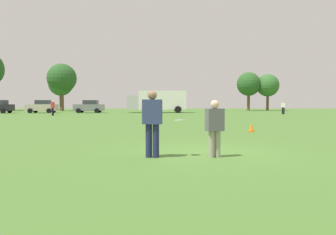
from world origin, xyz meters
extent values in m
plane|color=#47702D|center=(0.00, 0.00, 0.00)|extent=(152.20, 152.20, 0.00)
cylinder|color=#1E234C|center=(-1.51, -0.88, 0.44)|extent=(0.17, 0.17, 0.88)
cylinder|color=#1E234C|center=(-1.33, -0.91, 0.44)|extent=(0.17, 0.17, 0.88)
cube|color=navy|center=(-1.42, -0.90, 1.20)|extent=(0.53, 0.35, 0.64)
sphere|color=#8C664C|center=(-1.42, -0.90, 1.64)|extent=(0.25, 0.25, 0.25)
cylinder|color=gray|center=(0.30, -0.85, 0.35)|extent=(0.16, 0.16, 0.70)
cylinder|color=gray|center=(0.14, -0.90, 0.35)|extent=(0.16, 0.16, 0.70)
cube|color=#595960|center=(0.22, -0.87, 0.99)|extent=(0.51, 0.38, 0.59)
sphere|color=#D8AD8C|center=(0.22, -0.87, 1.40)|extent=(0.23, 0.23, 0.23)
cylinder|color=white|center=(-0.69, -0.73, 0.98)|extent=(0.27, 0.27, 0.06)
cube|color=#D8590C|center=(3.14, 6.95, 0.01)|extent=(0.32, 0.32, 0.03)
cone|color=orange|center=(3.14, 6.95, 0.26)|extent=(0.24, 0.24, 0.45)
cylinder|color=black|center=(-23.45, 35.83, 0.33)|extent=(0.66, 0.23, 0.66)
cylinder|color=black|center=(-23.49, 37.83, 0.33)|extent=(0.66, 0.23, 0.66)
cube|color=#B7AD99|center=(-18.84, 37.69, 0.78)|extent=(4.23, 1.88, 0.90)
cube|color=#2D333D|center=(-18.59, 37.69, 1.50)|extent=(2.03, 1.68, 0.64)
cylinder|color=black|center=(-20.13, 36.67, 0.33)|extent=(0.66, 0.23, 0.66)
cylinder|color=black|center=(-20.16, 38.66, 0.33)|extent=(0.66, 0.23, 0.66)
cylinder|color=black|center=(-17.52, 36.72, 0.33)|extent=(0.66, 0.23, 0.66)
cylinder|color=black|center=(-17.56, 38.71, 0.33)|extent=(0.66, 0.23, 0.66)
cube|color=slate|center=(-12.39, 38.55, 0.78)|extent=(4.23, 1.88, 0.90)
cube|color=#2D333D|center=(-12.14, 38.55, 1.50)|extent=(2.03, 1.68, 0.64)
cylinder|color=black|center=(-13.67, 37.52, 0.33)|extent=(0.66, 0.23, 0.66)
cylinder|color=black|center=(-13.71, 39.52, 0.33)|extent=(0.66, 0.23, 0.66)
cylinder|color=black|center=(-11.07, 37.57, 0.33)|extent=(0.66, 0.23, 0.66)
cylinder|color=black|center=(-11.10, 39.57, 0.33)|extent=(0.66, 0.23, 0.66)
cube|color=white|center=(-1.82, 39.25, 1.83)|extent=(6.85, 2.63, 2.70)
cube|color=#B2B2B7|center=(-6.01, 39.17, 1.48)|extent=(1.84, 2.33, 2.00)
cylinder|color=black|center=(-4.00, 37.84, 0.48)|extent=(0.97, 0.30, 0.96)
cylinder|color=black|center=(-4.05, 40.58, 0.48)|extent=(0.97, 0.30, 0.96)
cylinder|color=black|center=(0.42, 37.92, 0.48)|extent=(0.97, 0.30, 0.96)
cylinder|color=black|center=(0.37, 40.66, 0.48)|extent=(0.97, 0.30, 0.96)
cylinder|color=black|center=(-13.92, 27.72, 0.44)|extent=(0.16, 0.16, 0.87)
cylinder|color=black|center=(-13.92, 27.90, 0.44)|extent=(0.16, 0.16, 0.87)
cube|color=red|center=(-13.92, 27.81, 1.18)|extent=(0.29, 0.48, 0.62)
sphere|color=beige|center=(-13.92, 27.81, 1.60)|extent=(0.24, 0.24, 0.24)
cylinder|color=black|center=(13.51, 32.21, 0.43)|extent=(0.16, 0.16, 0.85)
cylinder|color=black|center=(13.35, 32.28, 0.43)|extent=(0.16, 0.16, 0.85)
cube|color=silver|center=(13.43, 32.25, 1.16)|extent=(0.53, 0.43, 0.61)
sphere|color=tan|center=(13.43, 32.25, 1.57)|extent=(0.23, 0.23, 0.23)
cylinder|color=brown|center=(-19.99, 49.74, 1.50)|extent=(0.50, 0.50, 3.00)
sphere|color=#33662D|center=(-19.99, 49.74, 4.83)|extent=(4.29, 4.29, 4.29)
cylinder|color=brown|center=(-19.68, 49.39, 1.79)|extent=(0.60, 0.60, 3.58)
sphere|color=#285623|center=(-19.68, 49.39, 5.76)|extent=(5.12, 5.12, 5.12)
cylinder|color=brown|center=(13.94, 52.55, 1.53)|extent=(0.51, 0.51, 3.06)
sphere|color=#285623|center=(13.94, 52.55, 4.91)|extent=(4.37, 4.37, 4.37)
cylinder|color=brown|center=(17.53, 52.69, 1.46)|extent=(0.49, 0.49, 2.92)
sphere|color=#33662D|center=(17.53, 52.69, 4.69)|extent=(4.17, 4.17, 4.17)
camera|label=1|loc=(-1.01, -9.68, 1.44)|focal=35.85mm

